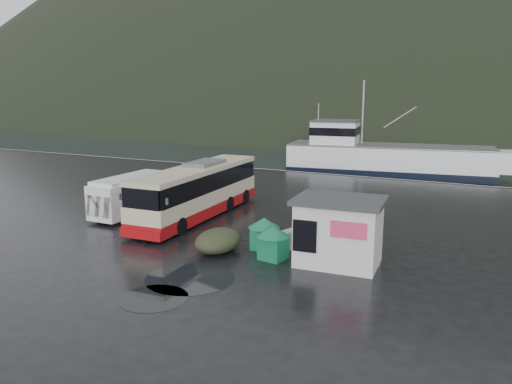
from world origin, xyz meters
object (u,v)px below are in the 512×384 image
at_px(jersey_barrier_b, 365,270).
at_px(dome_tent, 218,251).
at_px(jersey_barrier_a, 287,248).
at_px(waste_bin_left, 264,249).
at_px(ticket_kiosk, 337,264).
at_px(waste_bin_right, 273,259).
at_px(fishing_trawler, 388,162).
at_px(white_van, 132,215).
at_px(coach_bus, 198,216).

bearing_deg(jersey_barrier_b, dome_tent, -174.96).
distance_m(dome_tent, jersey_barrier_a, 3.13).
distance_m(waste_bin_left, ticket_kiosk, 3.65).
bearing_deg(dome_tent, waste_bin_right, 3.61).
bearing_deg(jersey_barrier_b, fishing_trawler, 99.66).
bearing_deg(dome_tent, fishing_trawler, 87.65).
distance_m(ticket_kiosk, jersey_barrier_a, 2.86).
xyz_separation_m(dome_tent, fishing_trawler, (1.28, 31.22, 0.00)).
bearing_deg(dome_tent, jersey_barrier_a, 34.04).
height_order(ticket_kiosk, jersey_barrier_b, ticket_kiosk).
bearing_deg(waste_bin_right, fishing_trawler, 92.48).
height_order(white_van, jersey_barrier_b, white_van).
distance_m(waste_bin_right, jersey_barrier_a, 1.59).
xyz_separation_m(coach_bus, ticket_kiosk, (9.48, -4.15, 0.00)).
bearing_deg(dome_tent, coach_bus, 130.21).
distance_m(white_van, fishing_trawler, 29.06).
height_order(white_van, waste_bin_left, white_van).
relative_size(coach_bus, white_van, 2.00).
relative_size(dome_tent, jersey_barrier_b, 1.69).
relative_size(jersey_barrier_b, fishing_trawler, 0.07).
distance_m(coach_bus, waste_bin_right, 8.32).
bearing_deg(jersey_barrier_a, white_van, 169.80).
bearing_deg(waste_bin_left, dome_tent, -142.61).
xyz_separation_m(coach_bus, fishing_trawler, (5.47, 26.27, 0.00)).
bearing_deg(fishing_trawler, coach_bus, -109.28).
distance_m(jersey_barrier_a, jersey_barrier_b, 4.08).
xyz_separation_m(white_van, waste_bin_right, (10.50, -3.47, 0.00)).
height_order(waste_bin_right, jersey_barrier_b, waste_bin_right).
xyz_separation_m(ticket_kiosk, jersey_barrier_b, (1.20, -0.23, 0.00)).
relative_size(waste_bin_left, jersey_barrier_b, 0.94).
distance_m(waste_bin_right, ticket_kiosk, 2.74).
distance_m(white_van, waste_bin_right, 11.06).
relative_size(coach_bus, jersey_barrier_b, 7.10).
relative_size(dome_tent, fishing_trawler, 0.11).
bearing_deg(waste_bin_left, fishing_trawler, 90.75).
relative_size(coach_bus, ticket_kiosk, 3.05).
height_order(white_van, ticket_kiosk, ticket_kiosk).
bearing_deg(jersey_barrier_a, fishing_trawler, 92.55).
distance_m(coach_bus, jersey_barrier_b, 11.54).
height_order(coach_bus, dome_tent, coach_bus).
bearing_deg(waste_bin_right, coach_bus, 144.92).
bearing_deg(fishing_trawler, dome_tent, -99.87).
height_order(coach_bus, white_van, coach_bus).
bearing_deg(ticket_kiosk, coach_bus, 152.52).
height_order(waste_bin_right, fishing_trawler, fishing_trawler).
relative_size(waste_bin_left, jersey_barrier_a, 0.89).
bearing_deg(jersey_barrier_b, waste_bin_right, -174.00).
relative_size(dome_tent, jersey_barrier_a, 1.61).
bearing_deg(coach_bus, jersey_barrier_a, -27.63).
height_order(white_van, fishing_trawler, fishing_trawler).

